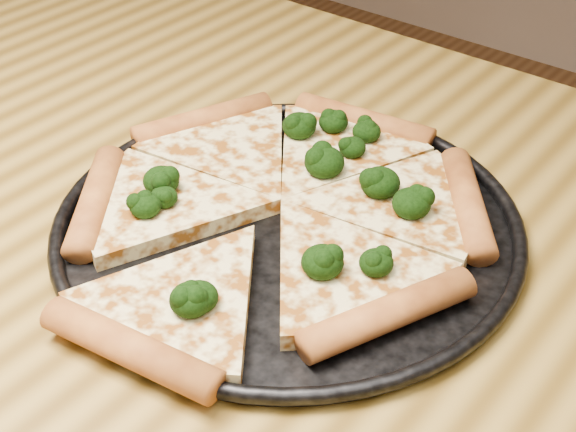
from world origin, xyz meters
The scene contains 4 objects.
dining_table centered at (0.00, 0.00, 0.66)m, with size 1.20×0.90×0.75m.
pizza_pan centered at (0.08, 0.06, 0.76)m, with size 0.38×0.38×0.02m.
pizza centered at (0.07, 0.07, 0.77)m, with size 0.36×0.39×0.03m.
broccoli_florets centered at (0.08, 0.08, 0.78)m, with size 0.23×0.29×0.03m.
Camera 1 is at (0.42, -0.36, 1.17)m, focal length 52.18 mm.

